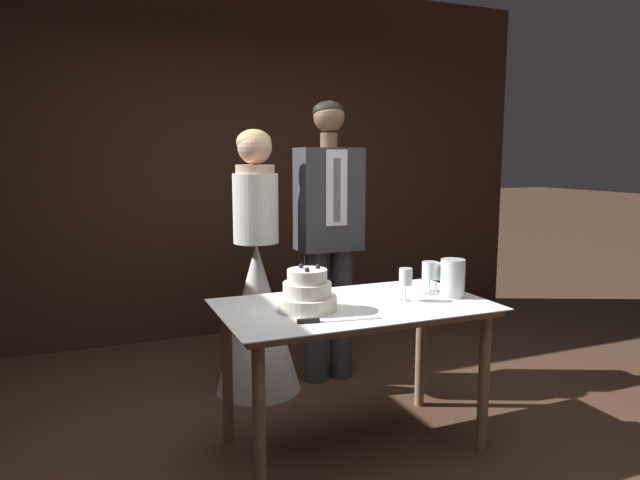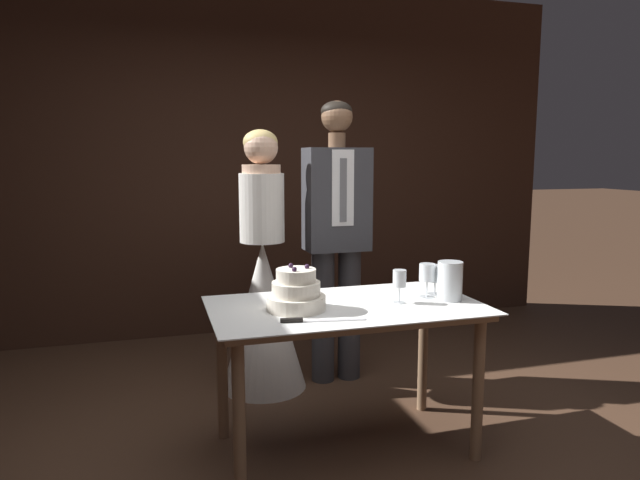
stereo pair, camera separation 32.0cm
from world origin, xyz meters
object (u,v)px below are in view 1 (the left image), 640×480
(bride, at_px, (257,297))
(cake_knife, at_px, (323,320))
(cake_table, at_px, (354,322))
(tiered_cake, at_px, (307,293))
(wine_glass_middle, at_px, (430,272))
(hurricane_candle, at_px, (453,279))
(groom, at_px, (329,229))
(wine_glass_near, at_px, (436,273))
(wine_glass_far, at_px, (406,278))

(bride, bearing_deg, cake_knife, -91.00)
(cake_table, distance_m, tiered_cake, 0.31)
(cake_knife, relative_size, wine_glass_middle, 2.16)
(wine_glass_middle, bearing_deg, hurricane_candle, -43.01)
(wine_glass_middle, height_order, hurricane_candle, hurricane_candle)
(hurricane_candle, bearing_deg, groom, 107.35)
(wine_glass_middle, height_order, bride, bride)
(wine_glass_near, height_order, wine_glass_far, wine_glass_far)
(cake_table, distance_m, hurricane_candle, 0.58)
(tiered_cake, distance_m, bride, 0.94)
(cake_table, relative_size, wine_glass_middle, 7.52)
(tiered_cake, bearing_deg, groom, 61.11)
(cake_knife, xyz_separation_m, bride, (0.02, 1.12, -0.15))
(cake_table, height_order, wine_glass_middle, wine_glass_middle)
(tiered_cake, height_order, wine_glass_far, tiered_cake)
(tiered_cake, relative_size, wine_glass_near, 1.79)
(wine_glass_far, height_order, groom, groom)
(tiered_cake, bearing_deg, wine_glass_near, 6.46)
(cake_knife, height_order, hurricane_candle, hurricane_candle)
(groom, bearing_deg, cake_table, -105.37)
(tiered_cake, distance_m, cake_knife, 0.22)
(cake_knife, height_order, wine_glass_near, wine_glass_near)
(cake_table, xyz_separation_m, tiered_cake, (-0.26, -0.02, 0.18))
(hurricane_candle, xyz_separation_m, groom, (-0.30, 0.95, 0.17))
(tiered_cake, height_order, bride, bride)
(cake_table, bearing_deg, cake_knife, -138.83)
(groom, bearing_deg, wine_glass_far, -88.49)
(wine_glass_far, bearing_deg, hurricane_candle, -3.78)
(tiered_cake, distance_m, wine_glass_near, 0.79)
(wine_glass_near, bearing_deg, cake_table, -172.55)
(wine_glass_middle, bearing_deg, bride, 128.82)
(wine_glass_near, relative_size, wine_glass_far, 0.94)
(cake_table, relative_size, wine_glass_near, 8.48)
(tiered_cake, xyz_separation_m, wine_glass_middle, (0.71, 0.04, 0.04))
(wine_glass_far, bearing_deg, bride, 118.87)
(wine_glass_near, xyz_separation_m, groom, (-0.28, 0.82, 0.16))
(cake_table, bearing_deg, hurricane_candle, -6.24)
(wine_glass_far, height_order, hurricane_candle, hurricane_candle)
(cake_knife, bearing_deg, cake_table, 50.28)
(wine_glass_middle, distance_m, bride, 1.15)
(hurricane_candle, relative_size, groom, 0.11)
(cake_table, xyz_separation_m, bride, (-0.24, 0.89, -0.05))
(tiered_cake, height_order, wine_glass_near, tiered_cake)
(hurricane_candle, bearing_deg, cake_knife, -167.96)
(cake_table, relative_size, groom, 0.73)
(wine_glass_middle, bearing_deg, cake_knife, -160.60)
(wine_glass_middle, xyz_separation_m, groom, (-0.21, 0.87, 0.14))
(cake_knife, bearing_deg, wine_glass_far, 28.70)
(tiered_cake, xyz_separation_m, groom, (0.50, 0.91, 0.18))
(groom, bearing_deg, tiered_cake, -118.89)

